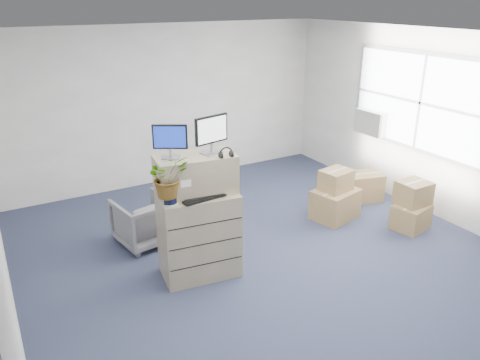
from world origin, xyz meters
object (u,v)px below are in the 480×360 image
keyboard (203,197)px  potted_plant (168,182)px  office_chair (144,219)px  monitor_left (170,139)px  filing_cabinet_lower (199,235)px  monitor_right (212,132)px  water_bottle (198,182)px

keyboard → potted_plant: bearing=168.6°
office_chair → monitor_left: bearing=85.3°
filing_cabinet_lower → keyboard: (0.01, -0.13, 0.55)m
monitor_right → keyboard: bearing=-155.0°
monitor_left → potted_plant: size_ratio=0.78×
filing_cabinet_lower → water_bottle: size_ratio=4.51×
filing_cabinet_lower → water_bottle: bearing=65.9°
filing_cabinet_lower → monitor_left: 1.24m
office_chair → monitor_right: bearing=108.4°
potted_plant → office_chair: 1.52m
filing_cabinet_lower → office_chair: bearing=114.8°
monitor_left → water_bottle: monitor_left is taller
filing_cabinet_lower → keyboard: 0.56m
monitor_right → keyboard: size_ratio=0.83×
monitor_right → office_chair: size_ratio=0.61×
monitor_left → keyboard: (0.26, -0.24, -0.66)m
monitor_left → monitor_right: 0.48m
keyboard → potted_plant: 0.46m
keyboard → potted_plant: (-0.39, 0.04, 0.25)m
filing_cabinet_lower → potted_plant: bearing=-159.9°
filing_cabinet_lower → office_chair: size_ratio=1.47×
filing_cabinet_lower → office_chair: 1.15m
monitor_right → water_bottle: monitor_right is taller
monitor_left → potted_plant: monitor_left is taller
filing_cabinet_lower → monitor_right: 1.26m
monitor_left → office_chair: (-0.08, 0.97, -1.38)m
monitor_right → potted_plant: monitor_right is taller
keyboard → water_bottle: size_ratio=2.26×
keyboard → water_bottle: bearing=72.8°
filing_cabinet_lower → monitor_left: bearing=163.3°
water_bottle → office_chair: bearing=111.2°
filing_cabinet_lower → monitor_right: (0.22, 0.04, 1.24)m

